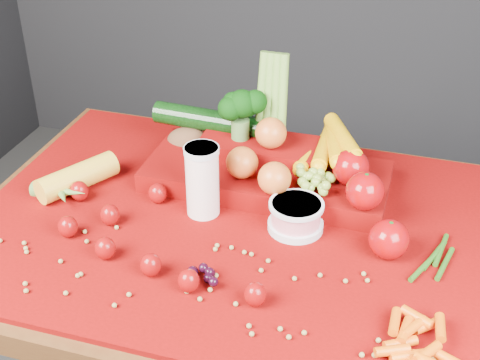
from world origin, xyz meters
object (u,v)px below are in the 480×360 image
(table, at_px, (237,263))
(produce_mound, at_px, (277,162))
(yogurt_bowl, at_px, (296,215))
(milk_glass, at_px, (202,178))

(table, distance_m, produce_mound, 0.23)
(table, xyz_separation_m, yogurt_bowl, (0.12, 0.01, 0.14))
(milk_glass, height_order, yogurt_bowl, milk_glass)
(table, bearing_deg, yogurt_bowl, 6.44)
(table, relative_size, yogurt_bowl, 9.95)
(table, bearing_deg, milk_glass, 169.89)
(produce_mound, bearing_deg, milk_glass, -129.27)
(table, height_order, milk_glass, milk_glass)
(milk_glass, height_order, produce_mound, produce_mound)
(produce_mound, bearing_deg, table, -104.48)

